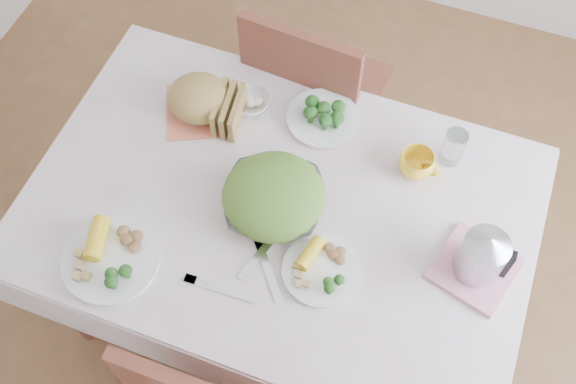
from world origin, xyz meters
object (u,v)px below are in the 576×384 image
(dining_table, at_px, (281,259))
(electric_kettle, at_px, (484,251))
(salad_bowl, at_px, (274,201))
(dinner_plate_left, at_px, (111,260))
(yellow_mug, at_px, (416,164))
(chair_far, at_px, (319,93))
(dinner_plate_right, at_px, (321,270))

(dining_table, xyz_separation_m, electric_kettle, (0.59, -0.00, 0.51))
(salad_bowl, bearing_deg, dinner_plate_left, -138.18)
(dining_table, distance_m, dinner_plate_left, 0.65)
(dinner_plate_left, xyz_separation_m, yellow_mug, (0.73, 0.60, 0.03))
(chair_far, bearing_deg, dinner_plate_left, 78.49)
(chair_far, distance_m, electric_kettle, 1.05)
(yellow_mug, bearing_deg, dinner_plate_right, -110.80)
(salad_bowl, height_order, dinner_plate_left, salad_bowl)
(dining_table, relative_size, dinner_plate_left, 5.00)
(dinner_plate_right, bearing_deg, dinner_plate_left, -162.42)
(dinner_plate_right, relative_size, yellow_mug, 2.06)
(salad_bowl, xyz_separation_m, dinner_plate_left, (-0.37, -0.33, -0.02))
(salad_bowl, relative_size, dinner_plate_right, 1.27)
(dinner_plate_left, height_order, electric_kettle, electric_kettle)
(dinner_plate_right, distance_m, yellow_mug, 0.45)
(salad_bowl, distance_m, dinner_plate_left, 0.49)
(salad_bowl, distance_m, dinner_plate_right, 0.25)
(dinner_plate_left, distance_m, electric_kettle, 1.03)
(dining_table, xyz_separation_m, dinner_plate_right, (0.19, -0.16, 0.40))
(dining_table, relative_size, chair_far, 1.43)
(salad_bowl, height_order, yellow_mug, yellow_mug)
(salad_bowl, xyz_separation_m, yellow_mug, (0.36, 0.27, 0.01))
(electric_kettle, bearing_deg, dining_table, 173.47)
(dinner_plate_right, xyz_separation_m, yellow_mug, (0.16, 0.42, 0.03))
(dinner_plate_right, relative_size, electric_kettle, 1.25)
(yellow_mug, bearing_deg, dinner_plate_left, -140.62)
(dining_table, height_order, chair_far, chair_far)
(chair_far, xyz_separation_m, yellow_mug, (0.44, -0.41, 0.34))
(dinner_plate_right, bearing_deg, yellow_mug, 69.20)
(salad_bowl, distance_m, yellow_mug, 0.45)
(salad_bowl, bearing_deg, yellow_mug, 36.67)
(dinner_plate_left, xyz_separation_m, dinner_plate_right, (0.57, 0.18, 0.00))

